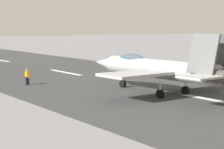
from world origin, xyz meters
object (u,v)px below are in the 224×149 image
(crew_person, at_px, (27,77))
(marker_cone_far, at_px, (141,66))
(marker_cone_mid, at_px, (207,74))
(fighter_jet, at_px, (160,68))

(crew_person, xyz_separation_m, marker_cone_far, (7.17, -20.93, -0.57))
(marker_cone_far, bearing_deg, crew_person, 108.91)
(crew_person, height_order, marker_cone_far, crew_person)
(marker_cone_mid, bearing_deg, fighter_jet, 116.65)
(crew_person, distance_m, marker_cone_mid, 21.63)
(fighter_jet, distance_m, marker_cone_far, 23.69)
(fighter_jet, xyz_separation_m, marker_cone_mid, (6.76, -13.46, -2.06))
(marker_cone_mid, relative_size, marker_cone_far, 1.00)
(fighter_jet, bearing_deg, crew_person, 31.43)
(fighter_jet, distance_m, marker_cone_mid, 15.20)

